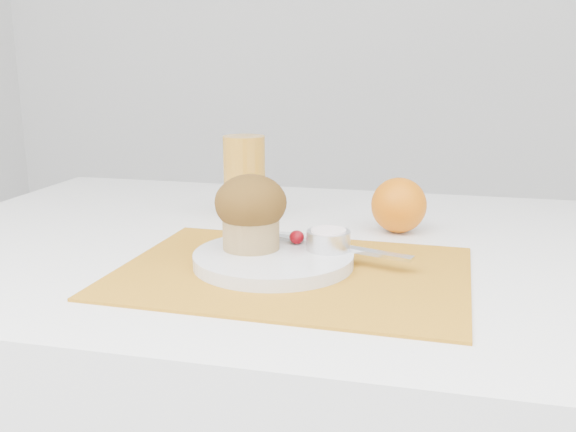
% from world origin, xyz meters
% --- Properties ---
extents(placemat, '(0.44, 0.33, 0.00)m').
position_xyz_m(placemat, '(0.03, -0.09, 0.75)').
color(placemat, '#BD791A').
rests_on(placemat, table).
extents(plate, '(0.27, 0.27, 0.02)m').
position_xyz_m(plate, '(0.00, -0.07, 0.76)').
color(plate, silver).
rests_on(plate, placemat).
extents(ramekin, '(0.07, 0.07, 0.02)m').
position_xyz_m(ramekin, '(0.07, -0.04, 0.78)').
color(ramekin, silver).
rests_on(ramekin, plate).
extents(cream, '(0.06, 0.06, 0.01)m').
position_xyz_m(cream, '(0.07, -0.04, 0.80)').
color(cream, white).
rests_on(cream, ramekin).
extents(raspberry_near, '(0.02, 0.02, 0.02)m').
position_xyz_m(raspberry_near, '(0.02, -0.03, 0.78)').
color(raspberry_near, '#5E0208').
rests_on(raspberry_near, plate).
extents(raspberry_far, '(0.02, 0.02, 0.02)m').
position_xyz_m(raspberry_far, '(0.05, -0.05, 0.78)').
color(raspberry_far, '#570218').
rests_on(raspberry_far, plate).
extents(butter_knife, '(0.19, 0.08, 0.00)m').
position_xyz_m(butter_knife, '(0.08, -0.04, 0.77)').
color(butter_knife, silver).
rests_on(butter_knife, plate).
extents(orange, '(0.09, 0.09, 0.09)m').
position_xyz_m(orange, '(0.14, 0.14, 0.79)').
color(orange, orange).
rests_on(orange, table).
extents(juice_glass, '(0.09, 0.09, 0.14)m').
position_xyz_m(juice_glass, '(-0.11, 0.17, 0.82)').
color(juice_glass, gold).
rests_on(juice_glass, table).
extents(muffin, '(0.09, 0.09, 0.10)m').
position_xyz_m(muffin, '(-0.03, -0.06, 0.82)').
color(muffin, tan).
rests_on(muffin, plate).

